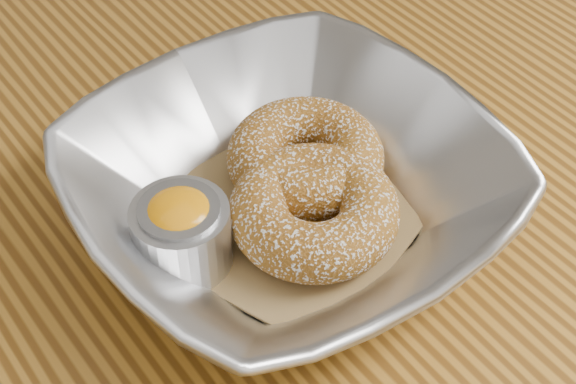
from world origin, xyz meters
TOP-DOWN VIEW (x-y plane):
  - table at (0.00, 0.00)m, footprint 1.20×0.80m
  - serving_bowl at (0.01, 0.01)m, footprint 0.25×0.25m
  - parchment at (0.01, 0.01)m, footprint 0.19×0.19m
  - donut_back at (0.04, 0.03)m, footprint 0.11×0.11m
  - donut_front at (0.01, -0.00)m, footprint 0.13×0.13m
  - ramekin at (-0.06, 0.02)m, footprint 0.06×0.06m

SIDE VIEW (x-z plane):
  - table at x=0.00m, z-range 0.28..1.03m
  - parchment at x=0.01m, z-range 0.76..0.76m
  - donut_back at x=0.04m, z-range 0.76..0.79m
  - donut_front at x=0.01m, z-range 0.76..0.80m
  - serving_bowl at x=0.01m, z-range 0.75..0.81m
  - ramekin at x=-0.06m, z-range 0.76..0.81m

